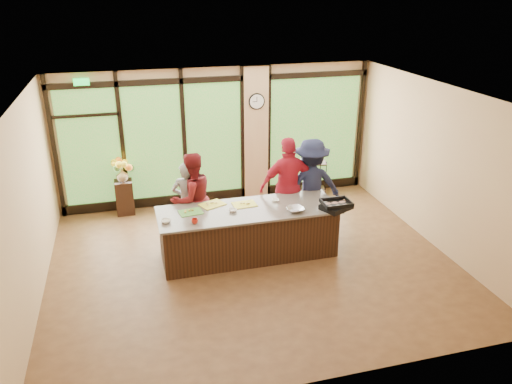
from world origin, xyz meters
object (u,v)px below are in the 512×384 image
flower_stand (125,197)px  bar_cart (311,173)px  cook_left (188,202)px  island_base (248,233)px  cook_right (311,186)px  roasting_pan (336,207)px

flower_stand → bar_cart: bearing=-1.9°
cook_left → flower_stand: (-1.16, 1.60, -0.43)m
island_base → cook_right: cook_right is taller
cook_left → flower_stand: size_ratio=2.16×
bar_cart → flower_stand: bearing=-166.3°
bar_cart → roasting_pan: bearing=-86.4°
roasting_pan → bar_cart: size_ratio=0.54×
roasting_pan → bar_cart: roasting_pan is taller
island_base → bar_cart: bearing=48.1°
roasting_pan → flower_stand: (-3.62, 2.86, -0.59)m
cook_right → island_base: bearing=30.9°
cook_left → bar_cart: (3.04, 1.47, -0.25)m
cook_left → cook_right: bearing=-167.7°
flower_stand → cook_right: bearing=-26.1°
cook_right → roasting_pan: (0.05, -1.11, 0.02)m
flower_stand → island_base: bearing=-49.2°
bar_cart → cook_left: bearing=-138.7°
roasting_pan → bar_cart: bearing=53.2°
cook_left → roasting_pan: (2.46, -1.26, 0.16)m
roasting_pan → bar_cart: 2.81m
cook_left → flower_stand: cook_left is taller
cook_left → cook_right: size_ratio=0.85×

